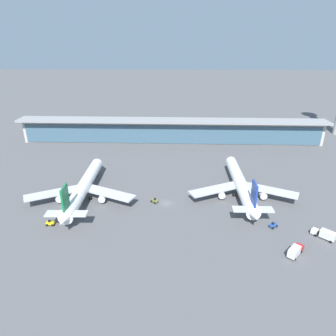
{
  "coord_description": "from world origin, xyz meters",
  "views": [
    {
      "loc": [
        4.7,
        -103.22,
        59.43
      ],
      "look_at": [
        0.0,
        19.33,
        7.03
      ],
      "focal_mm": 31.84,
      "sensor_mm": 36.0,
      "label": 1
    }
  ],
  "objects_px": {
    "service_truck_near_nose_white": "(325,234)",
    "service_truck_under_wing_olive": "(154,201)",
    "service_truck_mid_apron_yellow": "(50,223)",
    "service_truck_on_taxiway_red": "(295,251)",
    "airliner_left_stand": "(83,187)",
    "airliner_centre_stand": "(241,184)",
    "service_truck_by_tail_blue": "(273,225)"
  },
  "relations": [
    {
      "from": "service_truck_under_wing_olive",
      "to": "service_truck_mid_apron_yellow",
      "type": "bearing_deg",
      "value": -153.82
    },
    {
      "from": "service_truck_mid_apron_yellow",
      "to": "service_truck_on_taxiway_red",
      "type": "distance_m",
      "value": 80.87
    },
    {
      "from": "airliner_centre_stand",
      "to": "service_truck_by_tail_blue",
      "type": "distance_m",
      "value": 25.0
    },
    {
      "from": "airliner_centre_stand",
      "to": "service_truck_on_taxiway_red",
      "type": "height_order",
      "value": "airliner_centre_stand"
    },
    {
      "from": "service_truck_under_wing_olive",
      "to": "service_truck_mid_apron_yellow",
      "type": "distance_m",
      "value": 39.12
    },
    {
      "from": "airliner_left_stand",
      "to": "airliner_centre_stand",
      "type": "bearing_deg",
      "value": 4.67
    },
    {
      "from": "service_truck_under_wing_olive",
      "to": "service_truck_by_tail_blue",
      "type": "bearing_deg",
      "value": -20.22
    },
    {
      "from": "airliner_centre_stand",
      "to": "service_truck_mid_apron_yellow",
      "type": "xyz_separation_m",
      "value": [
        -70.45,
        -25.26,
        -3.94
      ]
    },
    {
      "from": "service_truck_mid_apron_yellow",
      "to": "service_truck_on_taxiway_red",
      "type": "relative_size",
      "value": 0.42
    },
    {
      "from": "service_truck_near_nose_white",
      "to": "service_truck_under_wing_olive",
      "type": "height_order",
      "value": "service_truck_near_nose_white"
    },
    {
      "from": "service_truck_under_wing_olive",
      "to": "service_truck_mid_apron_yellow",
      "type": "xyz_separation_m",
      "value": [
        -35.11,
        -17.26,
        0.0
      ]
    },
    {
      "from": "service_truck_near_nose_white",
      "to": "service_truck_on_taxiway_red",
      "type": "height_order",
      "value": "same"
    },
    {
      "from": "airliner_centre_stand",
      "to": "service_truck_near_nose_white",
      "type": "xyz_separation_m",
      "value": [
        22.04,
        -29.43,
        -3.13
      ]
    },
    {
      "from": "service_truck_on_taxiway_red",
      "to": "airliner_left_stand",
      "type": "bearing_deg",
      "value": 155.94
    },
    {
      "from": "service_truck_on_taxiway_red",
      "to": "service_truck_mid_apron_yellow",
      "type": "bearing_deg",
      "value": 170.78
    },
    {
      "from": "service_truck_mid_apron_yellow",
      "to": "service_truck_under_wing_olive",
      "type": "bearing_deg",
      "value": 26.18
    },
    {
      "from": "service_truck_mid_apron_yellow",
      "to": "airliner_left_stand",
      "type": "bearing_deg",
      "value": 73.23
    },
    {
      "from": "service_truck_under_wing_olive",
      "to": "service_truck_on_taxiway_red",
      "type": "relative_size",
      "value": 0.47
    },
    {
      "from": "service_truck_near_nose_white",
      "to": "service_truck_mid_apron_yellow",
      "type": "xyz_separation_m",
      "value": [
        -92.49,
        4.17,
        -0.82
      ]
    },
    {
      "from": "airliner_centre_stand",
      "to": "service_truck_mid_apron_yellow",
      "type": "height_order",
      "value": "airliner_centre_stand"
    },
    {
      "from": "service_truck_near_nose_white",
      "to": "service_truck_under_wing_olive",
      "type": "xyz_separation_m",
      "value": [
        -57.38,
        21.43,
        -0.82
      ]
    },
    {
      "from": "service_truck_by_tail_blue",
      "to": "service_truck_on_taxiway_red",
      "type": "distance_m",
      "value": 14.78
    },
    {
      "from": "service_truck_near_nose_white",
      "to": "service_truck_on_taxiway_red",
      "type": "bearing_deg",
      "value": -145.25
    },
    {
      "from": "airliner_left_stand",
      "to": "service_truck_under_wing_olive",
      "type": "height_order",
      "value": "airliner_left_stand"
    },
    {
      "from": "airliner_left_stand",
      "to": "service_truck_by_tail_blue",
      "type": "relative_size",
      "value": 17.3
    },
    {
      "from": "service_truck_by_tail_blue",
      "to": "service_truck_on_taxiway_red",
      "type": "xyz_separation_m",
      "value": [
        2.25,
        -14.58,
        0.82
      ]
    },
    {
      "from": "service_truck_near_nose_white",
      "to": "service_truck_mid_apron_yellow",
      "type": "height_order",
      "value": "service_truck_near_nose_white"
    },
    {
      "from": "service_truck_under_wing_olive",
      "to": "service_truck_by_tail_blue",
      "type": "distance_m",
      "value": 45.25
    },
    {
      "from": "service_truck_near_nose_white",
      "to": "service_truck_by_tail_blue",
      "type": "xyz_separation_m",
      "value": [
        -14.92,
        5.79,
        -0.82
      ]
    },
    {
      "from": "service_truck_near_nose_white",
      "to": "service_truck_mid_apron_yellow",
      "type": "bearing_deg",
      "value": 177.42
    },
    {
      "from": "service_truck_under_wing_olive",
      "to": "service_truck_mid_apron_yellow",
      "type": "height_order",
      "value": "same"
    },
    {
      "from": "service_truck_by_tail_blue",
      "to": "service_truck_on_taxiway_red",
      "type": "height_order",
      "value": "service_truck_on_taxiway_red"
    }
  ]
}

